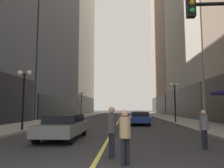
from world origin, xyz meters
TOP-DOWN VIEW (x-y plane):
  - ground_plane at (0.00, 35.00)m, footprint 200.00×200.00m
  - sidewalk_left at (-8.25, 35.00)m, footprint 4.50×78.00m
  - sidewalk_right at (8.25, 35.00)m, footprint 4.50×78.00m
  - lane_centre_stripe at (0.00, 35.00)m, footprint 0.16×70.00m
  - building_left_mid at (-16.39, 34.50)m, footprint 11.99×24.00m
  - building_left_far at (-18.48, 60.00)m, footprint 16.14×26.00m
  - building_right_far at (16.04, 60.00)m, footprint 11.27×26.00m
  - car_grey at (-2.44, 7.40)m, footprint 1.93×4.66m
  - car_blue at (2.36, 17.63)m, footprint 1.95×4.54m
  - car_black at (2.68, 24.42)m, footprint 1.90×4.52m
  - pedestrian_with_orange_bag at (0.47, 3.20)m, footprint 0.46×0.46m
  - pedestrian_in_grey_suit at (4.23, 4.96)m, footprint 0.47×0.47m
  - pedestrian_in_tan_trench at (0.94, 2.23)m, footprint 0.48×0.48m
  - street_lamp_left_near at (-6.40, 10.72)m, footprint 1.06×0.36m
  - street_lamp_left_far at (-6.40, 31.13)m, footprint 1.06×0.36m
  - street_lamp_right_mid at (6.40, 19.75)m, footprint 1.06×0.36m
  - fire_hydrant_right at (6.90, 12.45)m, footprint 0.28×0.28m

SIDE VIEW (x-z plane):
  - ground_plane at x=0.00m, z-range 0.00..0.00m
  - lane_centre_stripe at x=0.00m, z-range 0.00..0.01m
  - sidewalk_left at x=-8.25m, z-range 0.00..0.15m
  - sidewalk_right at x=8.25m, z-range 0.00..0.15m
  - fire_hydrant_right at x=6.90m, z-range 0.00..0.80m
  - car_black at x=2.68m, z-range 0.06..1.38m
  - car_blue at x=2.36m, z-range 0.06..1.38m
  - car_grey at x=-2.44m, z-range 0.06..1.38m
  - pedestrian_in_grey_suit at x=4.23m, z-range 0.13..1.74m
  - pedestrian_in_tan_trench at x=0.94m, z-range 0.13..1.77m
  - pedestrian_with_orange_bag at x=0.47m, z-range 0.15..1.88m
  - street_lamp_left_near at x=-6.40m, z-range 1.04..5.47m
  - street_lamp_left_far at x=-6.40m, z-range 1.04..5.47m
  - street_lamp_right_mid at x=6.40m, z-range 1.04..5.47m
  - building_left_mid at x=-16.39m, z-range -0.06..29.66m
  - building_left_far at x=-18.48m, z-range -0.07..58.06m
  - building_right_far at x=16.04m, z-range -0.10..65.76m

